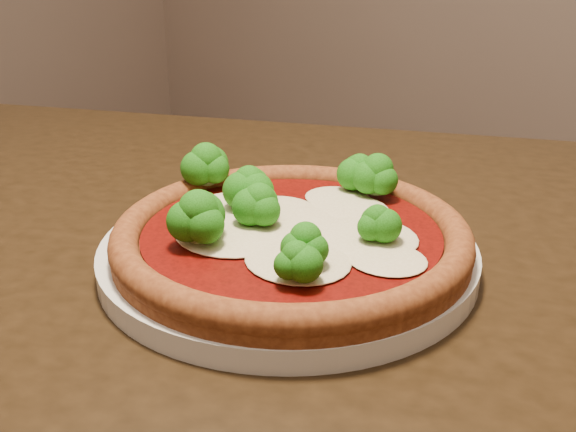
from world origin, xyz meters
The scene contains 3 objects.
dining_table centered at (0.20, 0.18, 0.65)m, with size 1.37×1.26×0.75m.
plate centered at (0.23, 0.21, 0.76)m, with size 0.30×0.30×0.02m, color silver.
pizza centered at (0.24, 0.21, 0.78)m, with size 0.28×0.28×0.06m.
Camera 1 is at (0.52, -0.14, 0.99)m, focal length 40.00 mm.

